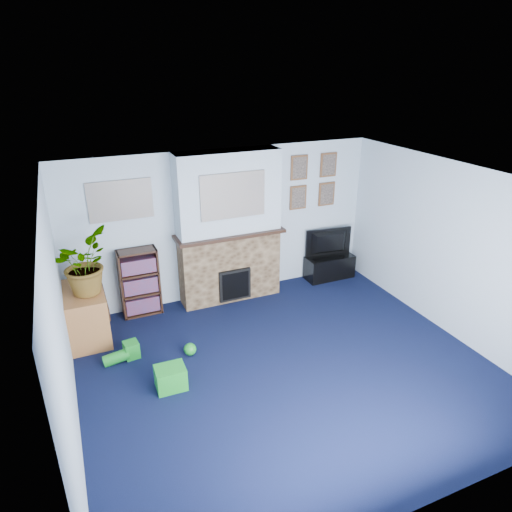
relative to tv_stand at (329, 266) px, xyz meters
name	(u,v)px	position (x,y,z in m)	size (l,w,h in m)	color
floor	(286,367)	(-1.88, -2.03, -0.23)	(5.00, 4.50, 0.01)	black
ceiling	(292,183)	(-1.88, -2.03, 2.17)	(5.00, 4.50, 0.01)	white
wall_back	(224,224)	(-1.88, 0.22, 0.97)	(5.00, 0.04, 2.40)	#ACBFD0
wall_front	(425,406)	(-1.88, -4.28, 0.97)	(5.00, 0.04, 2.40)	#ACBFD0
wall_left	(61,329)	(-4.38, -2.03, 0.97)	(0.04, 4.50, 2.40)	#ACBFD0
wall_right	(451,251)	(0.62, -2.03, 0.97)	(0.04, 4.50, 2.40)	#ACBFD0
chimney_breast	(229,229)	(-1.88, 0.02, 0.96)	(1.72, 0.50, 2.40)	brown
collage_main	(233,196)	(-1.88, -0.19, 1.55)	(1.00, 0.03, 0.68)	gray
collage_left	(120,200)	(-3.43, 0.21, 1.55)	(0.90, 0.03, 0.58)	gray
portrait_tl	(299,168)	(-0.58, 0.20, 1.77)	(0.30, 0.03, 0.40)	brown
portrait_tr	(328,165)	(-0.03, 0.20, 1.77)	(0.30, 0.03, 0.40)	brown
portrait_bl	(298,197)	(-0.58, 0.20, 1.27)	(0.30, 0.03, 0.40)	brown
portrait_br	(326,194)	(-0.03, 0.20, 1.27)	(0.30, 0.03, 0.40)	brown
tv_stand	(329,266)	(0.00, 0.00, 0.00)	(0.87, 0.36, 0.41)	black
television	(330,243)	(0.00, 0.02, 0.43)	(0.85, 0.11, 0.49)	black
bookshelf	(140,283)	(-3.31, 0.08, 0.28)	(0.58, 0.28, 1.05)	black
sideboard	(87,315)	(-4.12, -0.30, 0.12)	(0.52, 0.94, 0.73)	#A26334
potted_plant	(82,263)	(-4.07, -0.35, 0.93)	(0.76, 0.66, 0.84)	#26661E
mantel_clock	(223,229)	(-1.99, -0.03, 1.00)	(0.09, 0.05, 0.13)	gold
mantel_candle	(248,225)	(-1.57, -0.03, 1.01)	(0.05, 0.05, 0.16)	#B2BFC6
mantel_teddy	(196,233)	(-2.42, -0.03, 0.99)	(0.14, 0.14, 0.14)	gray
mantel_can	(272,223)	(-1.17, -0.03, 0.99)	(0.05, 0.05, 0.11)	#198C26
green_crate	(171,378)	(-3.32, -1.84, -0.08)	(0.35, 0.28, 0.28)	#198C26
toy_ball	(190,349)	(-2.93, -1.29, -0.14)	(0.17, 0.17, 0.17)	#198C26
toy_block	(131,350)	(-3.65, -1.03, -0.12)	(0.18, 0.18, 0.22)	#198C26
toy_tube	(116,358)	(-3.85, -1.07, -0.15)	(0.15, 0.15, 0.33)	#198C26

